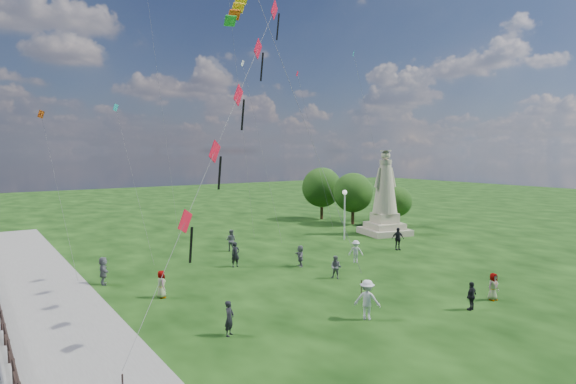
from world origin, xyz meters
TOP-DOWN VIEW (x-y plane):
  - ground at (36.75, 10.00)m, footprint 106.50×160.00m
  - waterfront at (-15.24, 8.99)m, footprint 200.00×200.00m
  - statue at (15.97, 16.47)m, footprint 4.77×4.77m
  - lamppost at (10.94, 16.52)m, footprint 0.42×0.42m
  - tree_row at (18.01, 24.66)m, footprint 7.39×12.46m
  - person_0 at (-8.14, 2.00)m, footprint 0.67×0.64m
  - person_1 at (1.68, 6.60)m, footprint 0.75×0.84m
  - person_2 at (-1.78, 0.14)m, footprint 1.27×1.36m
  - person_3 at (3.50, -1.83)m, footprint 0.91×0.55m
  - person_4 at (5.88, -1.48)m, footprint 0.75×0.48m
  - person_5 at (-10.71, 13.42)m, footprint 0.92×1.66m
  - person_6 at (-2.07, 12.90)m, footprint 0.64×0.42m
  - person_7 at (0.12, 17.79)m, footprint 0.95×0.98m
  - person_8 at (5.70, 9.20)m, footprint 1.16×1.05m
  - person_9 at (11.52, 10.61)m, footprint 1.19×0.87m
  - person_10 at (-8.72, 8.93)m, footprint 0.54×0.78m
  - person_11 at (1.71, 10.48)m, footprint 1.04×1.51m
  - red_kite_train at (-6.30, 4.58)m, footprint 12.00×9.35m
  - small_kites at (2.45, 23.11)m, footprint 30.08×13.92m

SIDE VIEW (x-z plane):
  - ground at x=36.75m, z-range -0.60..0.00m
  - waterfront at x=-15.24m, z-range -0.82..0.69m
  - person_3 at x=3.50m, z-range 0.00..1.46m
  - person_1 at x=1.68m, z-range 0.00..1.47m
  - person_4 at x=5.88m, z-range 0.00..1.48m
  - person_11 at x=1.71m, z-range 0.00..1.49m
  - person_10 at x=-8.72m, z-range 0.00..1.51m
  - person_0 at x=-8.14m, z-range 0.00..1.54m
  - person_8 at x=5.70m, z-range 0.00..1.61m
  - person_5 at x=-10.71m, z-range 0.00..1.69m
  - person_7 at x=0.12m, z-range 0.00..1.74m
  - person_6 at x=-2.07m, z-range 0.00..1.74m
  - person_9 at x=11.52m, z-range 0.00..1.82m
  - person_2 at x=-1.78m, z-range 0.00..1.91m
  - statue at x=15.97m, z-range -0.99..7.08m
  - lamppost at x=10.94m, z-range 1.00..5.51m
  - tree_row at x=18.01m, z-range 0.43..6.52m
  - red_kite_train at x=-6.30m, z-range 1.95..18.63m
  - small_kites at x=2.45m, z-range -1.64..32.02m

